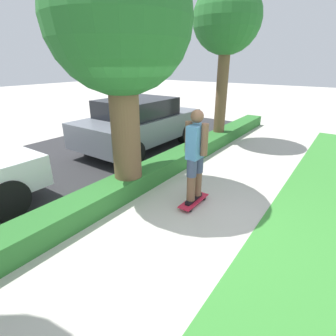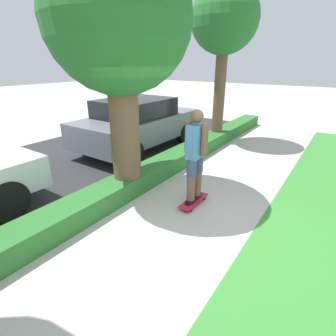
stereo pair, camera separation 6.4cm
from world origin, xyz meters
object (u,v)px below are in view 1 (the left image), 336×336
skateboard (194,201)px  skater_person (196,155)px  tree_mid (119,25)px  tree_far (227,22)px  parked_car_middle (140,123)px

skateboard → skater_person: size_ratio=0.45×
tree_mid → tree_far: 4.48m
skateboard → skater_person: bearing=90.0°
tree_far → parked_car_middle: bearing=138.5°
skater_person → tree_mid: bearing=104.6°
parked_car_middle → tree_far: bearing=-40.8°
tree_mid → skateboard: bearing=-75.4°
skateboard → parked_car_middle: 3.89m
skater_person → tree_far: (4.10, 1.42, 2.60)m
skater_person → skateboard: bearing=-90.0°
skater_person → parked_car_middle: skater_person is taller
skateboard → tree_far: 5.60m
parked_car_middle → skater_person: bearing=-123.0°
tree_far → skater_person: bearing=-160.8°
skateboard → tree_mid: (-0.35, 1.36, 3.06)m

